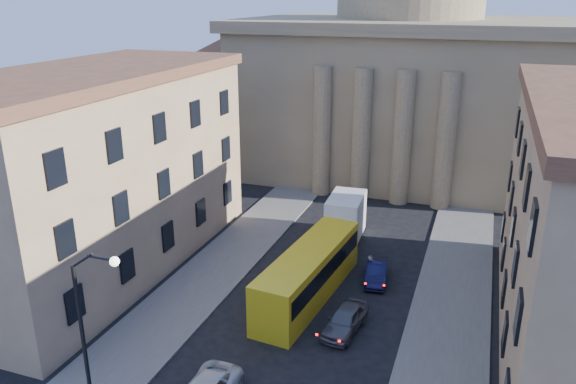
# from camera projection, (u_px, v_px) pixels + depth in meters

# --- Properties ---
(sidewalk_left) EXTENTS (5.00, 60.00, 0.15)m
(sidewalk_left) POSITION_uv_depth(u_px,v_px,m) (178.00, 306.00, 37.01)
(sidewalk_left) COLOR #55524E
(sidewalk_left) RESTS_ON ground
(sidewalk_right) EXTENTS (5.00, 60.00, 0.15)m
(sidewalk_right) POSITION_uv_depth(u_px,v_px,m) (443.00, 359.00, 31.64)
(sidewalk_right) COLOR #55524E
(sidewalk_right) RESTS_ON ground
(church) EXTENTS (68.02, 28.76, 36.60)m
(church) POSITION_uv_depth(u_px,v_px,m) (405.00, 65.00, 63.68)
(church) COLOR #766548
(church) RESTS_ON ground
(building_left) EXTENTS (11.60, 26.60, 14.70)m
(building_left) POSITION_uv_depth(u_px,v_px,m) (97.00, 170.00, 40.81)
(building_left) COLOR tan
(building_left) RESTS_ON ground
(street_lamp) EXTENTS (2.62, 0.44, 8.83)m
(street_lamp) POSITION_uv_depth(u_px,v_px,m) (90.00, 320.00, 25.91)
(street_lamp) COLOR black
(street_lamp) RESTS_ON ground
(car_right_far) EXTENTS (2.37, 4.66, 1.52)m
(car_right_far) POSITION_uv_depth(u_px,v_px,m) (345.00, 320.00, 34.21)
(car_right_far) COLOR #4B4C50
(car_right_far) RESTS_ON ground
(car_right_distant) EXTENTS (1.99, 4.30, 1.36)m
(car_right_distant) POSITION_uv_depth(u_px,v_px,m) (377.00, 272.00, 40.25)
(car_right_distant) COLOR black
(car_right_distant) RESTS_ON ground
(city_bus) EXTENTS (4.00, 12.47, 3.45)m
(city_bus) POSITION_uv_depth(u_px,v_px,m) (309.00, 272.00, 37.76)
(city_bus) COLOR gold
(city_bus) RESTS_ON ground
(box_truck) EXTENTS (2.99, 6.92, 3.73)m
(box_truck) POSITION_uv_depth(u_px,v_px,m) (343.00, 223.00, 46.13)
(box_truck) COLOR silver
(box_truck) RESTS_ON ground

